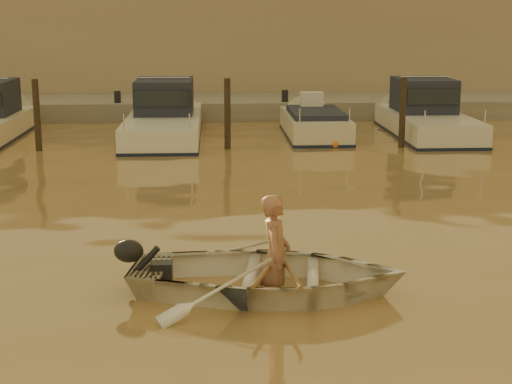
{
  "coord_description": "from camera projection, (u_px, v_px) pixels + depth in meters",
  "views": [
    {
      "loc": [
        -0.62,
        -8.21,
        3.76
      ],
      "look_at": [
        0.12,
        4.96,
        0.75
      ],
      "focal_mm": 55.0,
      "sensor_mm": 36.0,
      "label": 1
    }
  ],
  "objects": [
    {
      "name": "moored_boat_2",
      "position": [
        164.0,
        118.0,
        24.19
      ],
      "size": [
        2.2,
        7.4,
        1.75
      ],
      "primitive_type": null,
      "color": "silver",
      "rests_on": "ground_plane"
    },
    {
      "name": "oar_starboard",
      "position": [
        272.0,
        264.0,
        10.68
      ],
      "size": [
        0.69,
        2.02,
        0.13
      ],
      "primitive_type": "cylinder",
      "rotation": [
        1.54,
        0.0,
        -0.31
      ],
      "color": "brown",
      "rests_on": "dinghy"
    },
    {
      "name": "oar_port",
      "position": [
        286.0,
        265.0,
        10.67
      ],
      "size": [
        0.22,
        2.1,
        0.13
      ],
      "primitive_type": "cylinder",
      "rotation": [
        1.54,
        0.0,
        0.08
      ],
      "color": "brown",
      "rests_on": "dinghy"
    },
    {
      "name": "piling_3",
      "position": [
        402.0,
        116.0,
        22.36
      ],
      "size": [
        0.18,
        0.18,
        2.2
      ],
      "primitive_type": "cylinder",
      "color": "#2D2319",
      "rests_on": "ground_plane"
    },
    {
      "name": "moored_boat_4",
      "position": [
        428.0,
        116.0,
        24.63
      ],
      "size": [
        2.14,
        6.63,
        1.75
      ],
      "primitive_type": null,
      "color": "silver",
      "rests_on": "ground_plane"
    },
    {
      "name": "piling_2",
      "position": [
        227.0,
        117.0,
        22.09
      ],
      "size": [
        0.18,
        0.18,
        2.2
      ],
      "primitive_type": "cylinder",
      "color": "#2D2319",
      "rests_on": "ground_plane"
    },
    {
      "name": "ground_plane",
      "position": [
        270.0,
        354.0,
        8.86
      ],
      "size": [
        160.0,
        160.0,
        0.0
      ],
      "primitive_type": "plane",
      "color": "olive",
      "rests_on": "ground"
    },
    {
      "name": "moored_boat_3",
      "position": [
        315.0,
        129.0,
        24.53
      ],
      "size": [
        1.78,
        5.26,
        0.95
      ],
      "primitive_type": null,
      "color": "beige",
      "rests_on": "ground_plane"
    },
    {
      "name": "fender_c",
      "position": [
        173.0,
        150.0,
        21.45
      ],
      "size": [
        0.3,
        0.3,
        0.3
      ],
      "primitive_type": "sphere",
      "color": "white",
      "rests_on": "ground_plane"
    },
    {
      "name": "outboard_motor",
      "position": [
        160.0,
        271.0,
        10.83
      ],
      "size": [
        0.94,
        0.52,
        0.7
      ],
      "primitive_type": null,
      "rotation": [
        0.0,
        0.0,
        -0.13
      ],
      "color": "black",
      "rests_on": "dinghy"
    },
    {
      "name": "quay",
      "position": [
        229.0,
        111.0,
        29.76
      ],
      "size": [
        52.0,
        4.0,
        1.0
      ],
      "primitive_type": "cube",
      "color": "gray",
      "rests_on": "ground_plane"
    },
    {
      "name": "person",
      "position": [
        276.0,
        256.0,
        10.65
      ],
      "size": [
        0.48,
        0.67,
        1.69
      ],
      "primitive_type": "imported",
      "rotation": [
        0.0,
        0.0,
        1.44
      ],
      "color": "#A16A50",
      "rests_on": "dinghy"
    },
    {
      "name": "dinghy",
      "position": [
        268.0,
        275.0,
        10.72
      ],
      "size": [
        4.09,
        3.16,
        0.78
      ],
      "primitive_type": "imported",
      "rotation": [
        0.0,
        0.0,
        1.44
      ],
      "color": "white",
      "rests_on": "ground_plane"
    },
    {
      "name": "fender_d",
      "position": [
        335.0,
        144.0,
        22.51
      ],
      "size": [
        0.3,
        0.3,
        0.3
      ],
      "primitive_type": "sphere",
      "color": "orange",
      "rests_on": "ground_plane"
    },
    {
      "name": "waterfront_building",
      "position": [
        226.0,
        45.0,
        34.61
      ],
      "size": [
        46.0,
        7.0,
        4.8
      ],
      "primitive_type": "cube",
      "color": "#9E8466",
      "rests_on": "quay"
    },
    {
      "name": "piling_1",
      "position": [
        37.0,
        119.0,
        21.8
      ],
      "size": [
        0.18,
        0.18,
        2.2
      ],
      "primitive_type": "cylinder",
      "color": "#2D2319",
      "rests_on": "ground_plane"
    }
  ]
}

